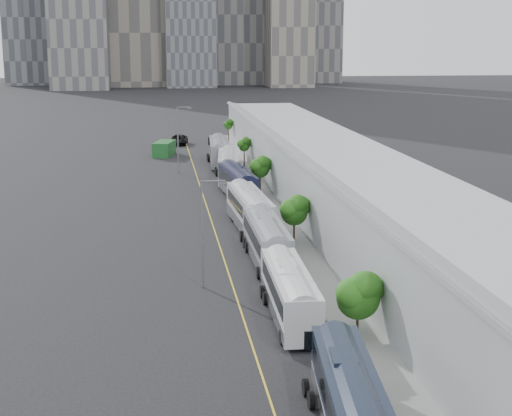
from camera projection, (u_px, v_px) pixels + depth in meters
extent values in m
cube|color=gray|center=(331.00, 242.00, 73.75)|extent=(10.00, 170.00, 0.12)
cube|color=gold|center=(220.00, 246.00, 72.44)|extent=(0.12, 160.00, 0.02)
cube|color=gray|center=(373.00, 206.00, 73.55)|extent=(12.00, 160.00, 6.80)
cube|color=gray|center=(374.00, 180.00, 73.04)|extent=(12.45, 160.40, 2.57)
cube|color=gray|center=(312.00, 169.00, 72.06)|extent=(0.30, 160.00, 0.40)
cube|color=black|center=(350.00, 402.00, 37.18)|extent=(3.68, 12.55, 3.00)
cube|color=black|center=(351.00, 393.00, 36.88)|extent=(3.60, 11.08, 1.02)
cube|color=black|center=(344.00, 357.00, 38.22)|extent=(1.44, 2.20, 0.29)
cube|color=silver|center=(290.00, 293.00, 53.10)|extent=(2.78, 12.48, 3.01)
cube|color=black|center=(290.00, 286.00, 52.81)|extent=(2.81, 10.99, 1.02)
cube|color=silver|center=(290.00, 307.00, 53.31)|extent=(2.82, 12.23, 0.96)
cube|color=silver|center=(286.00, 264.00, 54.15)|extent=(1.29, 2.13, 0.29)
cube|color=gray|center=(266.00, 240.00, 66.84)|extent=(2.63, 13.05, 3.16)
cube|color=black|center=(267.00, 234.00, 66.52)|extent=(2.69, 11.48, 1.07)
cube|color=silver|center=(266.00, 252.00, 67.05)|extent=(2.67, 12.79, 1.01)
cube|color=gray|center=(264.00, 217.00, 67.94)|extent=(1.31, 2.21, 0.30)
cube|color=#B6B9C1|center=(250.00, 209.00, 78.61)|extent=(3.36, 13.69, 3.29)
cube|color=black|center=(250.00, 204.00, 78.29)|extent=(3.34, 12.06, 1.12)
cube|color=silver|center=(250.00, 220.00, 78.83)|extent=(3.39, 13.42, 1.05)
cube|color=#B6B9C1|center=(248.00, 189.00, 79.75)|extent=(1.47, 2.36, 0.31)
cube|color=black|center=(238.00, 183.00, 93.92)|extent=(3.64, 13.09, 3.13)
cube|color=black|center=(238.00, 178.00, 93.61)|extent=(3.57, 11.55, 1.06)
cube|color=silver|center=(238.00, 191.00, 94.13)|extent=(3.66, 12.84, 1.00)
cube|color=black|center=(236.00, 167.00, 95.00)|extent=(1.47, 2.29, 0.30)
cube|color=silver|center=(228.00, 166.00, 106.10)|extent=(3.91, 13.63, 3.26)
cube|color=black|center=(228.00, 162.00, 105.77)|extent=(3.82, 12.03, 1.11)
cube|color=silver|center=(228.00, 173.00, 106.31)|extent=(3.93, 13.37, 1.04)
cube|color=silver|center=(227.00, 151.00, 107.23)|extent=(1.55, 2.39, 0.31)
cube|color=gray|center=(219.00, 152.00, 119.04)|extent=(3.61, 14.16, 3.40)
cube|color=black|center=(219.00, 148.00, 118.71)|extent=(3.57, 12.48, 1.15)
cube|color=silver|center=(219.00, 159.00, 119.27)|extent=(3.63, 13.88, 1.09)
cube|color=gray|center=(218.00, 138.00, 120.22)|extent=(1.54, 2.45, 0.32)
cylinder|color=black|center=(358.00, 315.00, 50.07)|extent=(0.18, 0.18, 2.83)
sphere|color=#1D6015|center=(358.00, 291.00, 49.74)|extent=(2.81, 2.81, 2.81)
cylinder|color=black|center=(294.00, 226.00, 73.32)|extent=(0.18, 0.18, 3.20)
sphere|color=#1D6015|center=(294.00, 208.00, 72.96)|extent=(2.52, 2.52, 2.52)
cylinder|color=black|center=(260.00, 180.00, 97.11)|extent=(0.18, 0.18, 3.40)
sphere|color=#1D6015|center=(260.00, 166.00, 96.74)|extent=(2.33, 2.33, 2.33)
cylinder|color=black|center=(244.00, 156.00, 117.04)|extent=(0.18, 0.18, 3.48)
sphere|color=#1D6015|center=(244.00, 145.00, 116.68)|extent=(1.63, 1.63, 1.63)
cylinder|color=black|center=(229.00, 135.00, 142.41)|extent=(0.18, 0.18, 3.73)
sphere|color=#1D6015|center=(229.00, 125.00, 142.04)|extent=(1.34, 1.34, 1.34)
cylinder|color=#59595E|center=(202.00, 235.00, 59.45)|extent=(0.18, 0.18, 8.39)
cylinder|color=#59595E|center=(213.00, 181.00, 58.71)|extent=(1.80, 0.14, 0.14)
cube|color=#59595E|center=(224.00, 183.00, 58.84)|extent=(0.50, 0.22, 0.18)
cylinder|color=#59595E|center=(178.00, 140.00, 110.96)|extent=(0.18, 0.18, 9.52)
cylinder|color=#59595E|center=(184.00, 107.00, 110.10)|extent=(1.80, 0.14, 0.14)
cube|color=#59595E|center=(189.00, 108.00, 110.23)|extent=(0.50, 0.22, 0.18)
cube|color=#164A1E|center=(164.00, 149.00, 128.95)|extent=(4.08, 6.62, 2.36)
imported|color=black|center=(179.00, 140.00, 142.80)|extent=(3.71, 6.67, 1.77)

